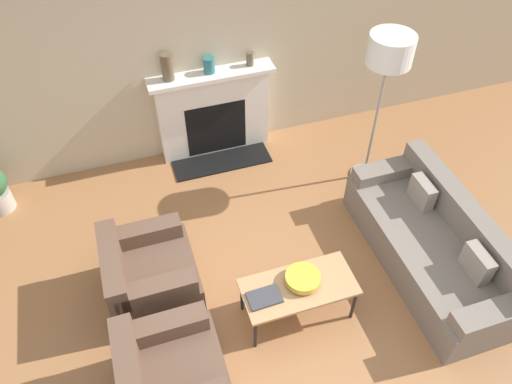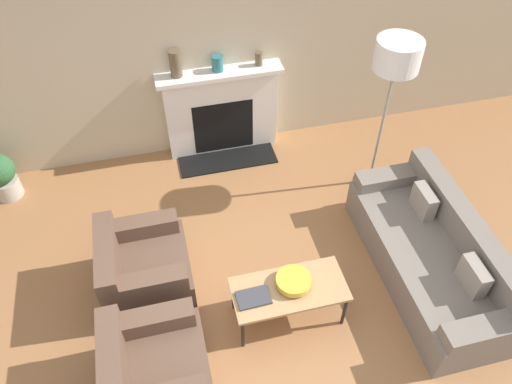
{
  "view_description": "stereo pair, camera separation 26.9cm",
  "coord_description": "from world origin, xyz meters",
  "px_view_note": "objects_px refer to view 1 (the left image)",
  "views": [
    {
      "loc": [
        -0.81,
        -2.21,
        4.23
      ],
      "look_at": [
        0.33,
        1.28,
        0.45
      ],
      "focal_mm": 35.0,
      "sensor_mm": 36.0,
      "label": 1
    },
    {
      "loc": [
        -0.55,
        -2.29,
        4.23
      ],
      "look_at": [
        0.33,
        1.28,
        0.45
      ],
      "focal_mm": 35.0,
      "sensor_mm": 36.0,
      "label": 2
    }
  ],
  "objects_px": {
    "armchair_far": "(149,276)",
    "floor_lamp": "(389,58)",
    "book": "(265,297)",
    "mantel_vase_center_right": "(250,59)",
    "coffee_table": "(299,288)",
    "mantel_vase_center_left": "(209,65)",
    "fireplace": "(214,114)",
    "couch": "(434,245)",
    "armchair_near": "(171,379)",
    "mantel_vase_left": "(167,67)",
    "bowl": "(303,278)"
  },
  "relations": [
    {
      "from": "fireplace",
      "to": "book",
      "type": "xyz_separation_m",
      "value": [
        -0.22,
        -2.58,
        -0.09
      ]
    },
    {
      "from": "armchair_far",
      "to": "book",
      "type": "height_order",
      "value": "armchair_far"
    },
    {
      "from": "fireplace",
      "to": "floor_lamp",
      "type": "bearing_deg",
      "value": -33.14
    },
    {
      "from": "book",
      "to": "mantel_vase_center_right",
      "type": "distance_m",
      "value": 2.79
    },
    {
      "from": "armchair_near",
      "to": "book",
      "type": "relative_size",
      "value": 2.88
    },
    {
      "from": "couch",
      "to": "coffee_table",
      "type": "height_order",
      "value": "couch"
    },
    {
      "from": "bowl",
      "to": "mantel_vase_center_left",
      "type": "bearing_deg",
      "value": 93.65
    },
    {
      "from": "armchair_far",
      "to": "floor_lamp",
      "type": "xyz_separation_m",
      "value": [
        2.74,
        0.89,
        1.31
      ]
    },
    {
      "from": "floor_lamp",
      "to": "book",
      "type": "bearing_deg",
      "value": -139.62
    },
    {
      "from": "mantel_vase_left",
      "to": "book",
      "type": "bearing_deg",
      "value": -84.43
    },
    {
      "from": "book",
      "to": "floor_lamp",
      "type": "distance_m",
      "value": 2.64
    },
    {
      "from": "armchair_far",
      "to": "mantel_vase_center_left",
      "type": "bearing_deg",
      "value": -30.48
    },
    {
      "from": "armchair_far",
      "to": "mantel_vase_center_left",
      "type": "height_order",
      "value": "mantel_vase_center_left"
    },
    {
      "from": "mantel_vase_left",
      "to": "mantel_vase_center_right",
      "type": "bearing_deg",
      "value": 0.0
    },
    {
      "from": "bowl",
      "to": "mantel_vase_center_left",
      "type": "distance_m",
      "value": 2.64
    },
    {
      "from": "coffee_table",
      "to": "mantel_vase_center_left",
      "type": "relative_size",
      "value": 5.68
    },
    {
      "from": "fireplace",
      "to": "bowl",
      "type": "height_order",
      "value": "fireplace"
    },
    {
      "from": "couch",
      "to": "floor_lamp",
      "type": "relative_size",
      "value": 1.12
    },
    {
      "from": "book",
      "to": "floor_lamp",
      "type": "bearing_deg",
      "value": 38.84
    },
    {
      "from": "coffee_table",
      "to": "mantel_vase_left",
      "type": "xyz_separation_m",
      "value": [
        -0.58,
        2.57,
        0.87
      ]
    },
    {
      "from": "fireplace",
      "to": "mantel_vase_center_right",
      "type": "distance_m",
      "value": 0.81
    },
    {
      "from": "floor_lamp",
      "to": "mantel_vase_center_right",
      "type": "bearing_deg",
      "value": 136.79
    },
    {
      "from": "bowl",
      "to": "mantel_vase_center_left",
      "type": "relative_size",
      "value": 1.75
    },
    {
      "from": "fireplace",
      "to": "mantel_vase_left",
      "type": "relative_size",
      "value": 4.71
    },
    {
      "from": "coffee_table",
      "to": "armchair_near",
      "type": "bearing_deg",
      "value": -161.9
    },
    {
      "from": "fireplace",
      "to": "couch",
      "type": "distance_m",
      "value": 2.93
    },
    {
      "from": "couch",
      "to": "book",
      "type": "xyz_separation_m",
      "value": [
        -1.84,
        -0.16,
        0.18
      ]
    },
    {
      "from": "floor_lamp",
      "to": "mantel_vase_center_right",
      "type": "height_order",
      "value": "floor_lamp"
    },
    {
      "from": "mantel_vase_center_right",
      "to": "floor_lamp",
      "type": "bearing_deg",
      "value": -43.21
    },
    {
      "from": "couch",
      "to": "mantel_vase_left",
      "type": "height_order",
      "value": "mantel_vase_left"
    },
    {
      "from": "mantel_vase_left",
      "to": "armchair_far",
      "type": "bearing_deg",
      "value": -109.2
    },
    {
      "from": "floor_lamp",
      "to": "coffee_table",
      "type": "bearing_deg",
      "value": -134.34
    },
    {
      "from": "bowl",
      "to": "armchair_near",
      "type": "bearing_deg",
      "value": -161.2
    },
    {
      "from": "fireplace",
      "to": "mantel_vase_center_right",
      "type": "relative_size",
      "value": 8.99
    },
    {
      "from": "floor_lamp",
      "to": "armchair_far",
      "type": "bearing_deg",
      "value": -162.1
    },
    {
      "from": "bowl",
      "to": "floor_lamp",
      "type": "bearing_deg",
      "value": 45.93
    },
    {
      "from": "coffee_table",
      "to": "bowl",
      "type": "distance_m",
      "value": 0.11
    },
    {
      "from": "armchair_near",
      "to": "floor_lamp",
      "type": "relative_size",
      "value": 0.46
    },
    {
      "from": "couch",
      "to": "mantel_vase_left",
      "type": "relative_size",
      "value": 6.68
    },
    {
      "from": "bowl",
      "to": "mantel_vase_center_left",
      "type": "height_order",
      "value": "mantel_vase_center_left"
    },
    {
      "from": "armchair_near",
      "to": "mantel_vase_left",
      "type": "height_order",
      "value": "mantel_vase_left"
    },
    {
      "from": "mantel_vase_center_right",
      "to": "couch",
      "type": "bearing_deg",
      "value": -64.72
    },
    {
      "from": "couch",
      "to": "mantel_vase_center_left",
      "type": "height_order",
      "value": "mantel_vase_center_left"
    },
    {
      "from": "coffee_table",
      "to": "bowl",
      "type": "height_order",
      "value": "bowl"
    },
    {
      "from": "mantel_vase_center_left",
      "to": "coffee_table",
      "type": "bearing_deg",
      "value": -87.4
    },
    {
      "from": "armchair_near",
      "to": "mantel_vase_center_left",
      "type": "relative_size",
      "value": 4.71
    },
    {
      "from": "mantel_vase_left",
      "to": "coffee_table",
      "type": "bearing_deg",
      "value": -77.23
    },
    {
      "from": "floor_lamp",
      "to": "mantel_vase_left",
      "type": "distance_m",
      "value": 2.34
    },
    {
      "from": "couch",
      "to": "armchair_far",
      "type": "relative_size",
      "value": 2.43
    },
    {
      "from": "couch",
      "to": "mantel_vase_center_right",
      "type": "distance_m",
      "value": 2.85
    }
  ]
}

